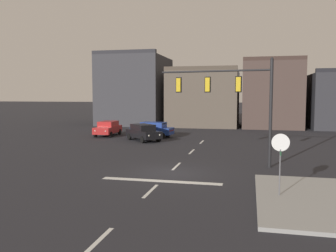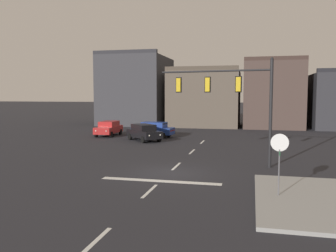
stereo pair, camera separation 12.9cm
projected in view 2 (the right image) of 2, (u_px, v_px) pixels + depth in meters
The scene contains 10 objects.
ground_plane at pixel (169, 173), 20.61m from camera, with size 400.00×400.00×0.00m, color #232328.
sidewalk_near_corner at pixel (316, 200), 15.05m from camera, with size 5.00×8.00×0.15m, color gray.
stop_bar_paint at pixel (160, 181), 18.67m from camera, with size 6.40×0.50×0.01m, color silver.
lane_centreline at pixel (176, 166), 22.55m from camera, with size 0.16×26.40×0.01m.
signal_mast_near_side at pixel (233, 93), 22.65m from camera, with size 7.22×1.21×6.77m.
stop_sign at pixel (280, 150), 15.34m from camera, with size 0.76×0.64×2.83m.
car_lot_nearside at pixel (109, 128), 39.33m from camera, with size 2.02×4.50×1.61m.
car_lot_middle at pixel (153, 129), 38.07m from camera, with size 4.60×2.30×1.61m.
car_lot_farside at pixel (144, 132), 35.09m from camera, with size 4.36×4.41×1.61m.
building_row at pixel (271, 97), 50.83m from camera, with size 51.18×12.62×10.72m.
Camera 2 is at (4.62, -19.77, 4.48)m, focal length 38.25 mm.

